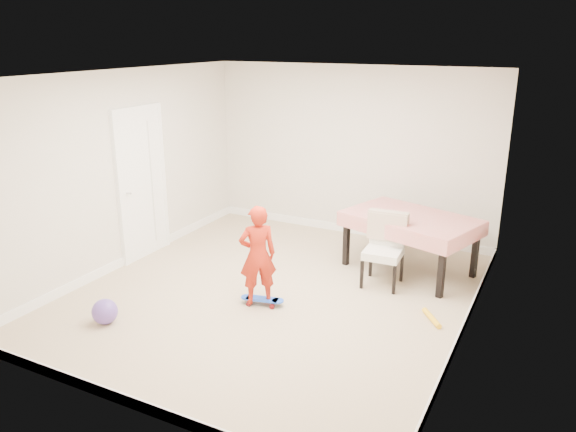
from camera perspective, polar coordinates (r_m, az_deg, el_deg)
The scene contains 17 objects.
ground at distance 6.91m, azimuth -1.51°, elevation -7.85°, with size 5.00×5.00×0.00m, color tan.
ceiling at distance 6.24m, azimuth -1.71°, elevation 14.00°, with size 4.50×5.00×0.04m, color silver.
wall_back at distance 8.65m, azimuth 6.34°, elevation 6.45°, with size 4.50×0.04×2.60m, color beige.
wall_front at distance 4.56m, azimuth -16.78°, elevation -4.89°, with size 4.50×0.04×2.60m, color beige.
wall_left at distance 7.75m, azimuth -16.28°, elevation 4.48°, with size 0.04×5.00×2.60m, color beige.
wall_right at distance 5.77m, azimuth 18.23°, elevation -0.21°, with size 0.04×5.00×2.60m, color beige.
door at distance 8.02m, azimuth -14.62°, elevation 3.04°, with size 0.10×0.94×2.11m, color white.
baseboard_back at distance 8.99m, azimuth 6.10°, elevation -1.30°, with size 4.50×0.02×0.12m, color white.
baseboard_front at distance 5.15m, azimuth -15.57°, elevation -17.77°, with size 4.50×0.02×0.12m, color white.
baseboard_left at distance 8.12m, azimuth -15.57°, elevation -4.05°, with size 0.02×5.00×0.12m, color white.
baseboard_right at distance 6.25m, azimuth 17.20°, elevation -11.09°, with size 0.02×5.00×0.12m, color white.
dining_table at distance 7.57m, azimuth 12.21°, elevation -2.75°, with size 1.63×1.03×0.77m, color red, non-canonical shape.
dining_chair at distance 7.06m, azimuth 9.65°, elevation -3.49°, with size 0.50×0.58×0.92m, color silver, non-canonical shape.
skateboard at distance 6.64m, azimuth -2.63°, elevation -8.66°, with size 0.52×0.19×0.08m, color blue, non-canonical shape.
child at distance 6.41m, azimuth -3.09°, elevation -4.27°, with size 0.43×0.28×1.17m, color #B62412.
balloon at distance 6.50m, azimuth -18.11°, elevation -9.21°, with size 0.28×0.28×0.28m, color #6245A6.
foam_toy at distance 6.49m, azimuth 14.38°, elevation -10.00°, with size 0.06×0.06×0.40m, color yellow.
Camera 1 is at (3.00, -5.46, 3.01)m, focal length 35.00 mm.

